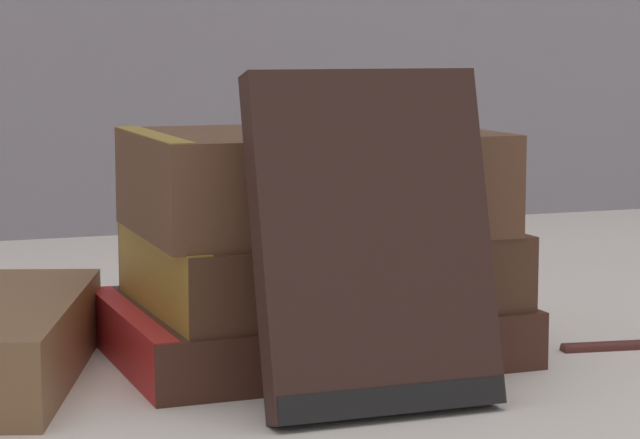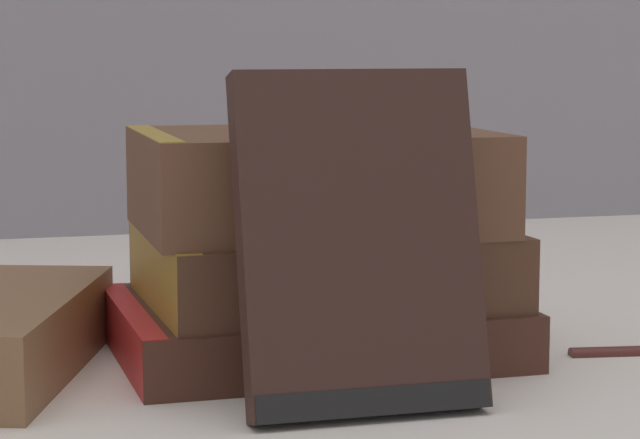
% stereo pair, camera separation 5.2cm
% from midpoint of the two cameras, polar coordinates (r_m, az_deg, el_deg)
% --- Properties ---
extents(ground_plane, '(3.00, 3.00, 0.00)m').
position_cam_midpoint_polar(ground_plane, '(0.67, -4.53, -6.31)').
color(ground_plane, silver).
extents(book_flat_bottom, '(0.20, 0.15, 0.03)m').
position_cam_midpoint_polar(book_flat_bottom, '(0.69, -3.14, -4.65)').
color(book_flat_bottom, '#422319').
rests_on(book_flat_bottom, ground_plane).
extents(book_flat_middle, '(0.18, 0.14, 0.04)m').
position_cam_midpoint_polar(book_flat_middle, '(0.68, -2.64, -1.97)').
color(book_flat_middle, '#4C2D1E').
rests_on(book_flat_middle, book_flat_bottom).
extents(book_flat_top, '(0.18, 0.13, 0.05)m').
position_cam_midpoint_polar(book_flat_top, '(0.67, -3.02, 1.65)').
color(book_flat_top, brown).
rests_on(book_flat_top, book_flat_middle).
extents(book_leaning_front, '(0.11, 0.05, 0.15)m').
position_cam_midpoint_polar(book_leaning_front, '(0.58, -0.24, -1.47)').
color(book_leaning_front, '#331E19').
rests_on(book_leaning_front, ground_plane).
extents(pocket_watch, '(0.05, 0.05, 0.01)m').
position_cam_midpoint_polar(pocket_watch, '(0.66, 0.04, 3.95)').
color(pocket_watch, white).
rests_on(pocket_watch, book_flat_top).
extents(reading_glasses, '(0.11, 0.05, 0.00)m').
position_cam_midpoint_polar(reading_glasses, '(0.81, -10.53, -3.80)').
color(reading_glasses, black).
rests_on(reading_glasses, ground_plane).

